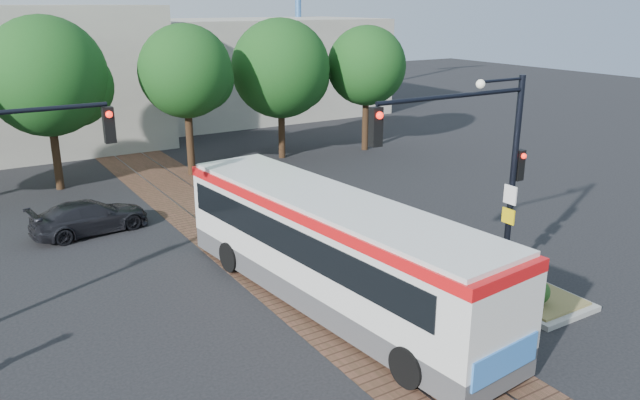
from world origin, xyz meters
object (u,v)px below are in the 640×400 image
(signal_pole_main, at_px, (485,153))
(parked_car, at_px, (90,217))
(traffic_island, at_px, (500,274))
(city_bus, at_px, (331,246))

(signal_pole_main, distance_m, parked_car, 14.34)
(signal_pole_main, height_order, parked_car, signal_pole_main)
(traffic_island, distance_m, parked_car, 14.56)
(traffic_island, xyz_separation_m, signal_pole_main, (-0.96, 0.09, 3.83))
(city_bus, xyz_separation_m, parked_car, (-4.44, 9.43, -1.12))
(signal_pole_main, xyz_separation_m, parked_car, (-8.46, 11.02, -3.55))
(city_bus, bearing_deg, signal_pole_main, -27.20)
(traffic_island, height_order, signal_pole_main, signal_pole_main)
(signal_pole_main, bearing_deg, city_bus, 158.44)
(traffic_island, bearing_deg, parked_car, 130.28)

